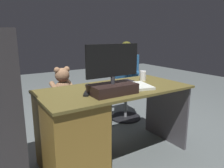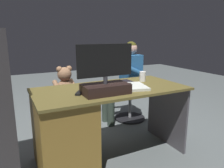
{
  "view_description": "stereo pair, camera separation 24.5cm",
  "coord_description": "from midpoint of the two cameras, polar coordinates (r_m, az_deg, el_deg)",
  "views": [
    {
      "loc": [
        1.1,
        2.03,
        1.22
      ],
      "look_at": [
        -0.19,
        0.02,
        0.67
      ],
      "focal_mm": 34.4,
      "sensor_mm": 36.0,
      "label": 1
    },
    {
      "loc": [
        0.89,
        2.15,
        1.22
      ],
      "look_at": [
        -0.19,
        0.02,
        0.67
      ],
      "focal_mm": 34.4,
      "sensor_mm": 36.0,
      "label": 2
    }
  ],
  "objects": [
    {
      "name": "desk",
      "position": [
        2.0,
        -12.1,
        -11.93
      ],
      "size": [
        1.44,
        0.7,
        0.72
      ],
      "color": "brown",
      "rests_on": "ground_plane"
    },
    {
      "name": "tv_remote",
      "position": [
        1.85,
        -10.52,
        -2.52
      ],
      "size": [
        0.12,
        0.15,
        0.02
      ],
      "primitive_type": "cube",
      "rotation": [
        0.0,
        0.0,
        -0.58
      ],
      "color": "black",
      "rests_on": "desk"
    },
    {
      "name": "teddy_bear",
      "position": [
        2.67,
        -15.67,
        0.04
      ],
      "size": [
        0.26,
        0.26,
        0.38
      ],
      "color": "#8E6648",
      "rests_on": "office_chair_teddy"
    },
    {
      "name": "notebook_binder",
      "position": [
        2.07,
        3.49,
        -0.56
      ],
      "size": [
        0.28,
        0.34,
        0.02
      ],
      "primitive_type": "cube",
      "rotation": [
        0.0,
        0.0,
        -0.23
      ],
      "color": "silver",
      "rests_on": "desk"
    },
    {
      "name": "office_chair_teddy",
      "position": [
        2.76,
        -15.13,
        -7.33
      ],
      "size": [
        0.46,
        0.46,
        0.47
      ],
      "color": "black",
      "rests_on": "ground_plane"
    },
    {
      "name": "monitor",
      "position": [
        1.82,
        -3.66,
        1.08
      ],
      "size": [
        0.5,
        0.22,
        0.42
      ],
      "color": "black",
      "rests_on": "desk"
    },
    {
      "name": "person",
      "position": [
        3.01,
        0.1,
        2.33
      ],
      "size": [
        0.51,
        0.47,
        1.13
      ],
      "color": "#275A8E",
      "rests_on": "ground_plane"
    },
    {
      "name": "ground_plane",
      "position": [
        2.62,
        -6.61,
        -14.88
      ],
      "size": [
        10.0,
        10.0,
        0.0
      ],
      "primitive_type": "plane",
      "color": "slate"
    },
    {
      "name": "cup",
      "position": [
        2.37,
        5.3,
        2.16
      ],
      "size": [
        0.07,
        0.07,
        0.11
      ],
      "primitive_type": "cylinder",
      "color": "white",
      "rests_on": "desk"
    },
    {
      "name": "computer_mouse",
      "position": [
        2.09,
        -9.64,
        -0.44
      ],
      "size": [
        0.06,
        0.1,
        0.04
      ],
      "primitive_type": "ellipsoid",
      "color": "#222B23",
      "rests_on": "desk"
    },
    {
      "name": "keyboard",
      "position": [
        2.2,
        -2.37,
        0.22
      ],
      "size": [
        0.42,
        0.14,
        0.02
      ],
      "primitive_type": "cube",
      "color": "black",
      "rests_on": "desk"
    },
    {
      "name": "visitor_chair",
      "position": [
        3.15,
        1.43,
        -4.38
      ],
      "size": [
        0.45,
        0.45,
        0.47
      ],
      "color": "black",
      "rests_on": "ground_plane"
    }
  ]
}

